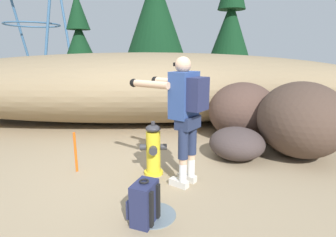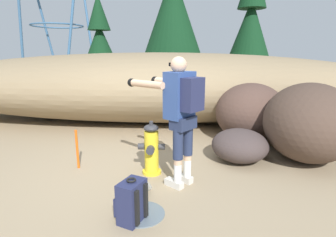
{
  "view_description": "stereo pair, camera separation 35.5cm",
  "coord_description": "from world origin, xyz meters",
  "px_view_note": "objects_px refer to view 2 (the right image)",
  "views": [
    {
      "loc": [
        0.3,
        -3.63,
        1.7
      ],
      "look_at": [
        0.46,
        0.33,
        0.75
      ],
      "focal_mm": 28.98,
      "sensor_mm": 36.0,
      "label": 1
    },
    {
      "loc": [
        0.65,
        -3.63,
        1.7
      ],
      "look_at": [
        0.46,
        0.33,
        0.75
      ],
      "focal_mm": 28.98,
      "sensor_mm": 36.0,
      "label": 2
    }
  ],
  "objects_px": {
    "boulder_mid": "(250,112)",
    "survey_stake": "(77,149)",
    "utility_worker": "(180,107)",
    "boulder_outlier": "(240,145)",
    "boulder_small": "(302,126)",
    "fire_hydrant": "(151,150)",
    "boulder_large": "(309,122)",
    "spare_backpack": "(132,202)"
  },
  "relations": [
    {
      "from": "utility_worker",
      "to": "boulder_small",
      "type": "xyz_separation_m",
      "value": [
        2.45,
        2.03,
        -0.75
      ]
    },
    {
      "from": "fire_hydrant",
      "to": "utility_worker",
      "type": "relative_size",
      "value": 0.47
    },
    {
      "from": "boulder_outlier",
      "to": "boulder_mid",
      "type": "bearing_deg",
      "value": 68.98
    },
    {
      "from": "survey_stake",
      "to": "utility_worker",
      "type": "bearing_deg",
      "value": -16.36
    },
    {
      "from": "fire_hydrant",
      "to": "boulder_mid",
      "type": "relative_size",
      "value": 0.56
    },
    {
      "from": "boulder_large",
      "to": "survey_stake",
      "type": "height_order",
      "value": "boulder_large"
    },
    {
      "from": "boulder_small",
      "to": "boulder_outlier",
      "type": "height_order",
      "value": "boulder_small"
    },
    {
      "from": "fire_hydrant",
      "to": "utility_worker",
      "type": "height_order",
      "value": "utility_worker"
    },
    {
      "from": "fire_hydrant",
      "to": "boulder_outlier",
      "type": "bearing_deg",
      "value": 21.56
    },
    {
      "from": "utility_worker",
      "to": "boulder_large",
      "type": "xyz_separation_m",
      "value": [
        2.09,
        1.01,
        -0.42
      ]
    },
    {
      "from": "utility_worker",
      "to": "boulder_small",
      "type": "distance_m",
      "value": 3.27
    },
    {
      "from": "fire_hydrant",
      "to": "boulder_mid",
      "type": "height_order",
      "value": "boulder_mid"
    },
    {
      "from": "utility_worker",
      "to": "boulder_mid",
      "type": "relative_size",
      "value": 1.19
    },
    {
      "from": "boulder_mid",
      "to": "survey_stake",
      "type": "xyz_separation_m",
      "value": [
        -2.92,
        -1.49,
        -0.28
      ]
    },
    {
      "from": "boulder_mid",
      "to": "survey_stake",
      "type": "relative_size",
      "value": 2.34
    },
    {
      "from": "fire_hydrant",
      "to": "boulder_large",
      "type": "height_order",
      "value": "boulder_large"
    },
    {
      "from": "boulder_large",
      "to": "boulder_outlier",
      "type": "xyz_separation_m",
      "value": [
        -1.12,
        -0.15,
        -0.37
      ]
    },
    {
      "from": "fire_hydrant",
      "to": "boulder_large",
      "type": "relative_size",
      "value": 0.43
    },
    {
      "from": "boulder_large",
      "to": "boulder_mid",
      "type": "height_order",
      "value": "boulder_large"
    },
    {
      "from": "spare_backpack",
      "to": "boulder_mid",
      "type": "relative_size",
      "value": 0.33
    },
    {
      "from": "boulder_large",
      "to": "boulder_mid",
      "type": "relative_size",
      "value": 1.3
    },
    {
      "from": "boulder_outlier",
      "to": "survey_stake",
      "type": "relative_size",
      "value": 1.51
    },
    {
      "from": "utility_worker",
      "to": "spare_backpack",
      "type": "distance_m",
      "value": 1.28
    },
    {
      "from": "utility_worker",
      "to": "boulder_mid",
      "type": "xyz_separation_m",
      "value": [
        1.39,
        1.94,
        -0.48
      ]
    },
    {
      "from": "boulder_large",
      "to": "boulder_mid",
      "type": "distance_m",
      "value": 1.17
    },
    {
      "from": "utility_worker",
      "to": "spare_backpack",
      "type": "bearing_deg",
      "value": 99.34
    },
    {
      "from": "fire_hydrant",
      "to": "spare_backpack",
      "type": "distance_m",
      "value": 1.17
    },
    {
      "from": "boulder_large",
      "to": "boulder_small",
      "type": "bearing_deg",
      "value": 70.35
    },
    {
      "from": "utility_worker",
      "to": "boulder_small",
      "type": "relative_size",
      "value": 2.03
    },
    {
      "from": "utility_worker",
      "to": "boulder_small",
      "type": "bearing_deg",
      "value": -101.35
    },
    {
      "from": "boulder_small",
      "to": "fire_hydrant",
      "type": "bearing_deg",
      "value": -149.02
    },
    {
      "from": "utility_worker",
      "to": "spare_backpack",
      "type": "height_order",
      "value": "utility_worker"
    },
    {
      "from": "boulder_small",
      "to": "boulder_outlier",
      "type": "bearing_deg",
      "value": -141.68
    },
    {
      "from": "boulder_large",
      "to": "boulder_outlier",
      "type": "relative_size",
      "value": 2.02
    },
    {
      "from": "fire_hydrant",
      "to": "boulder_outlier",
      "type": "height_order",
      "value": "fire_hydrant"
    },
    {
      "from": "boulder_large",
      "to": "fire_hydrant",
      "type": "bearing_deg",
      "value": -164.5
    },
    {
      "from": "spare_backpack",
      "to": "boulder_mid",
      "type": "xyz_separation_m",
      "value": [
        1.87,
        2.78,
        0.36
      ]
    },
    {
      "from": "boulder_outlier",
      "to": "boulder_small",
      "type": "bearing_deg",
      "value": 38.32
    },
    {
      "from": "utility_worker",
      "to": "boulder_small",
      "type": "height_order",
      "value": "utility_worker"
    },
    {
      "from": "boulder_small",
      "to": "survey_stake",
      "type": "distance_m",
      "value": 4.29
    },
    {
      "from": "survey_stake",
      "to": "boulder_mid",
      "type": "bearing_deg",
      "value": 27.02
    },
    {
      "from": "fire_hydrant",
      "to": "boulder_outlier",
      "type": "relative_size",
      "value": 0.86
    }
  ]
}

